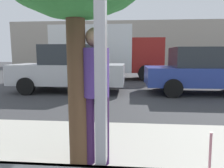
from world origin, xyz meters
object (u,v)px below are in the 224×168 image
object	(u,v)px
parked_car_silver	(71,68)
parked_car_blue	(205,70)
pedestrian	(96,88)
box_truck	(105,51)

from	to	relation	value
parked_car_silver	parked_car_blue	bearing A→B (deg)	0.00
parked_car_silver	parked_car_blue	size ratio (longest dim) A/B	0.97
parked_car_blue	pedestrian	xyz separation A→B (m)	(-3.22, -5.56, 0.19)
parked_car_silver	box_truck	xyz separation A→B (m)	(0.83, 4.33, 0.74)
parked_car_silver	box_truck	distance (m)	4.47
box_truck	pedestrian	world-z (taller)	box_truck
parked_car_blue	pedestrian	bearing A→B (deg)	-120.13
parked_car_silver	box_truck	world-z (taller)	box_truck
parked_car_blue	pedestrian	world-z (taller)	pedestrian
parked_car_blue	box_truck	world-z (taller)	box_truck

